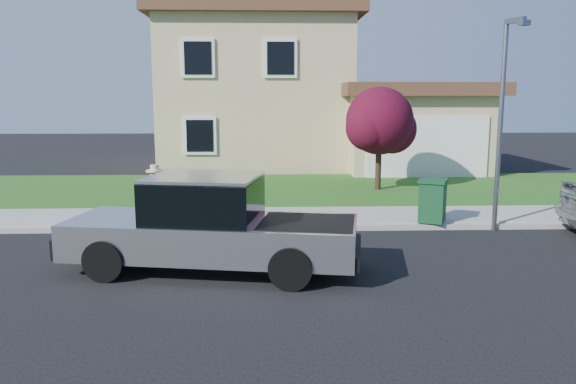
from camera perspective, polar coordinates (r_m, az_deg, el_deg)
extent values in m
plane|color=black|center=(10.41, -4.76, -7.67)|extent=(80.00, 80.00, 0.00)
cube|color=gray|center=(13.19, 0.18, -3.67)|extent=(40.00, 0.20, 0.12)
cube|color=gray|center=(14.26, 0.01, -2.60)|extent=(40.00, 2.00, 0.15)
cube|color=#224D16|center=(18.68, -0.47, 0.22)|extent=(40.00, 7.00, 0.10)
cube|color=tan|center=(26.94, -3.14, 9.79)|extent=(8.00, 9.00, 6.40)
cube|color=tan|center=(24.71, 12.09, 5.90)|extent=(5.50, 6.00, 3.20)
cube|color=white|center=(21.83, 13.97, 4.46)|extent=(4.60, 0.12, 2.30)
cube|color=#4C2D1E|center=(27.17, -3.21, 16.97)|extent=(8.80, 9.80, 0.50)
cube|color=#4C2D1E|center=(24.67, 12.24, 10.08)|extent=(6.20, 6.80, 0.50)
cube|color=white|center=(22.60, -9.14, 13.29)|extent=(1.30, 0.10, 1.50)
cube|color=white|center=(22.44, -0.77, 13.43)|extent=(1.30, 0.10, 1.50)
cube|color=black|center=(22.59, -8.93, 5.68)|extent=(1.30, 0.10, 1.50)
cylinder|color=black|center=(10.04, -18.11, -6.63)|extent=(0.75, 0.39, 0.72)
cylinder|color=black|center=(11.49, -14.55, -4.44)|extent=(0.75, 0.39, 0.72)
cylinder|color=black|center=(9.14, 0.28, -7.73)|extent=(0.75, 0.39, 0.72)
cylinder|color=black|center=(10.71, 1.44, -5.14)|extent=(0.75, 0.39, 0.72)
cube|color=#BABCC2|center=(10.15, -7.67, -4.55)|extent=(5.33, 2.63, 0.64)
cube|color=black|center=(10.04, -8.50, -0.75)|extent=(2.13, 1.96, 0.76)
cube|color=#BABCC2|center=(9.98, -8.55, 1.47)|extent=(2.13, 1.96, 0.07)
cube|color=black|center=(9.77, 1.96, -3.19)|extent=(1.85, 1.77, 0.05)
cube|color=black|center=(11.13, -20.59, -4.49)|extent=(0.40, 1.69, 0.36)
cube|color=black|center=(9.83, 7.06, -6.02)|extent=(0.40, 1.69, 0.22)
cube|color=black|center=(11.17, -10.63, -0.24)|extent=(0.14, 0.21, 0.16)
imported|color=tan|center=(13.00, -13.27, -1.12)|extent=(0.58, 0.44, 1.45)
cylinder|color=beige|center=(12.89, -13.40, 2.14)|extent=(0.39, 0.39, 0.04)
cylinder|color=beige|center=(12.88, -13.41, 2.40)|extent=(0.19, 0.19, 0.14)
cylinder|color=black|center=(18.65, 9.15, 2.61)|extent=(0.19, 0.19, 1.53)
sphere|color=#480F20|center=(18.54, 9.28, 7.14)|extent=(2.19, 2.19, 2.19)
sphere|color=#480F20|center=(18.93, 10.51, 6.29)|extent=(1.62, 1.62, 1.62)
sphere|color=#480F20|center=(18.19, 8.25, 6.53)|extent=(1.53, 1.53, 1.53)
cube|color=#103D1E|center=(13.82, 14.47, -0.98)|extent=(0.79, 0.84, 0.95)
cube|color=#103D1E|center=(13.74, 14.56, 1.11)|extent=(0.87, 0.91, 0.08)
cylinder|color=slate|center=(13.76, 20.73, 5.99)|extent=(0.11, 0.11, 4.74)
cube|color=slate|center=(13.68, 22.09, 15.85)|extent=(0.32, 0.52, 0.11)
cube|color=slate|center=(13.52, 22.84, 15.57)|extent=(0.29, 0.25, 0.11)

